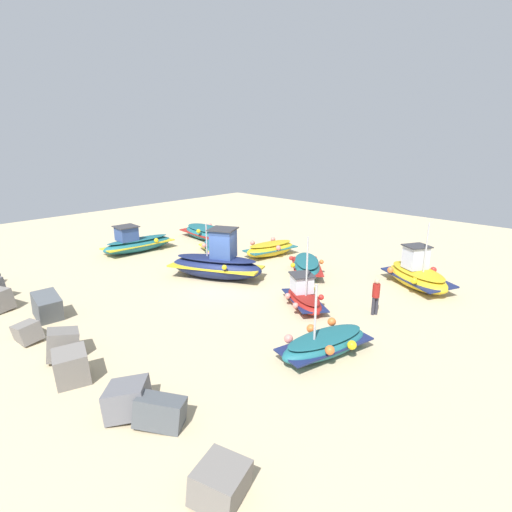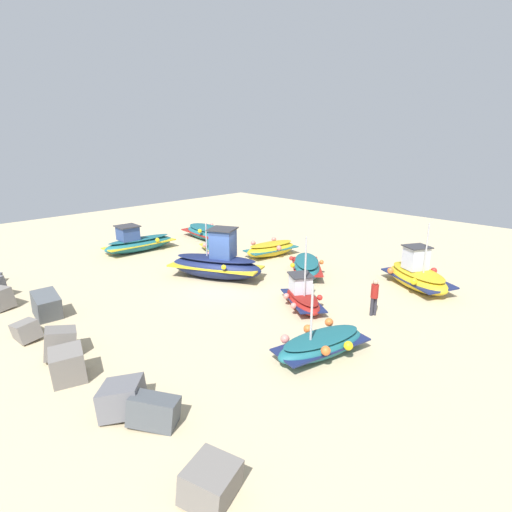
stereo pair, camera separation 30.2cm
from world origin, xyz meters
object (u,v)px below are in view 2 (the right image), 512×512
at_px(fishing_boat_7, 321,344).
at_px(fishing_boat_4, 306,266).
at_px(fishing_boat_5, 206,232).
at_px(fishing_boat_0, 417,275).
at_px(fishing_boat_6, 216,247).
at_px(fishing_boat_3, 138,242).
at_px(fishing_boat_2, 302,297).
at_px(person_walking, 374,295).
at_px(fishing_boat_1, 217,263).
at_px(fishing_boat_8, 271,249).

bearing_deg(fishing_boat_7, fishing_boat_4, 54.37).
bearing_deg(fishing_boat_5, fishing_boat_0, 8.96).
height_order(fishing_boat_0, fishing_boat_6, fishing_boat_0).
relative_size(fishing_boat_0, fishing_boat_6, 1.28).
distance_m(fishing_boat_0, fishing_boat_3, 17.56).
relative_size(fishing_boat_2, person_walking, 2.05).
xyz_separation_m(fishing_boat_1, fishing_boat_2, (-5.77, -0.16, -0.35)).
relative_size(fishing_boat_3, fishing_boat_8, 1.30).
distance_m(fishing_boat_0, fishing_boat_1, 10.48).
relative_size(fishing_boat_0, fishing_boat_2, 1.30).
xyz_separation_m(fishing_boat_0, fishing_boat_7, (-0.47, 8.98, -0.22)).
bearing_deg(fishing_boat_3, fishing_boat_2, 94.86).
height_order(fishing_boat_0, fishing_boat_1, fishing_boat_0).
distance_m(fishing_boat_2, fishing_boat_5, 14.21).
relative_size(fishing_boat_5, person_walking, 2.77).
distance_m(fishing_boat_3, fishing_boat_8, 8.99).
distance_m(fishing_boat_2, person_walking, 3.15).
bearing_deg(fishing_boat_1, fishing_boat_2, -24.55).
bearing_deg(fishing_boat_8, fishing_boat_7, -118.87).
height_order(fishing_boat_0, fishing_boat_7, fishing_boat_0).
height_order(fishing_boat_2, fishing_boat_8, fishing_boat_2).
height_order(fishing_boat_8, person_walking, person_walking).
relative_size(fishing_boat_0, person_walking, 2.66).
bearing_deg(fishing_boat_7, fishing_boat_3, 94.83).
bearing_deg(fishing_boat_4, fishing_boat_0, -107.60).
xyz_separation_m(fishing_boat_4, fishing_boat_8, (3.92, -1.36, -0.00)).
bearing_deg(fishing_boat_3, fishing_boat_8, 130.48).
xyz_separation_m(fishing_boat_0, fishing_boat_4, (5.26, 2.37, -0.16)).
xyz_separation_m(fishing_boat_1, fishing_boat_3, (7.91, 0.22, -0.22)).
xyz_separation_m(fishing_boat_1, fishing_boat_6, (3.80, -3.16, -0.40)).
bearing_deg(fishing_boat_2, fishing_boat_3, 34.13).
xyz_separation_m(fishing_boat_8, person_walking, (-9.30, 3.64, 0.46)).
height_order(fishing_boat_2, fishing_boat_5, fishing_boat_2).
bearing_deg(fishing_boat_1, person_walking, -15.71).
xyz_separation_m(fishing_boat_2, person_walking, (-2.78, -1.41, 0.46)).
height_order(fishing_boat_5, person_walking, person_walking).
xyz_separation_m(fishing_boat_1, person_walking, (-8.55, -1.57, 0.11)).
distance_m(fishing_boat_3, person_walking, 16.55).
bearing_deg(fishing_boat_5, fishing_boat_3, -88.81).
relative_size(fishing_boat_0, fishing_boat_4, 1.18).
distance_m(fishing_boat_3, fishing_boat_6, 5.32).
bearing_deg(fishing_boat_2, person_walking, -120.56).
distance_m(fishing_boat_3, fishing_boat_5, 5.52).
relative_size(fishing_boat_2, fishing_boat_5, 0.74).
xyz_separation_m(fishing_boat_5, fishing_boat_7, (-16.39, 8.04, -0.07)).
xyz_separation_m(fishing_boat_0, fishing_boat_3, (16.34, 6.45, -0.03)).
relative_size(fishing_boat_6, fishing_boat_7, 0.88).
xyz_separation_m(fishing_boat_2, fishing_boat_8, (6.52, -5.05, -0.00)).
bearing_deg(person_walking, fishing_boat_4, 8.70).
height_order(fishing_boat_5, fishing_boat_7, fishing_boat_7).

